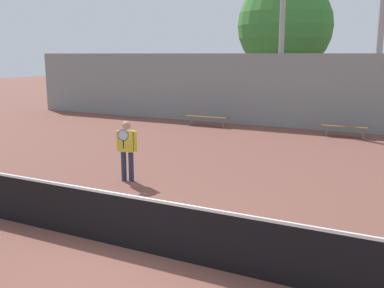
{
  "coord_description": "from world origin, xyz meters",
  "views": [
    {
      "loc": [
        4.29,
        -6.23,
        3.46
      ],
      "look_at": [
        -1.39,
        4.83,
        0.96
      ],
      "focal_mm": 42.0,
      "sensor_mm": 36.0,
      "label": 1
    }
  ],
  "objects_px": {
    "tennis_net": "(137,223)",
    "tennis_player": "(127,147)",
    "bench_courtside_far": "(207,117)",
    "tree_green_broad": "(285,26)",
    "bench_adjacent_court": "(345,127)"
  },
  "relations": [
    {
      "from": "tennis_net",
      "to": "bench_adjacent_court",
      "type": "distance_m",
      "value": 13.42
    },
    {
      "from": "tennis_player",
      "to": "tree_green_broad",
      "type": "height_order",
      "value": "tree_green_broad"
    },
    {
      "from": "tennis_net",
      "to": "bench_courtside_far",
      "type": "height_order",
      "value": "tennis_net"
    },
    {
      "from": "tennis_player",
      "to": "tree_green_broad",
      "type": "bearing_deg",
      "value": 74.53
    },
    {
      "from": "tree_green_broad",
      "to": "bench_courtside_far",
      "type": "bearing_deg",
      "value": -105.6
    },
    {
      "from": "tennis_player",
      "to": "bench_adjacent_court",
      "type": "height_order",
      "value": "tennis_player"
    },
    {
      "from": "tennis_player",
      "to": "bench_adjacent_court",
      "type": "distance_m",
      "value": 10.62
    },
    {
      "from": "tennis_player",
      "to": "bench_adjacent_court",
      "type": "relative_size",
      "value": 0.9
    },
    {
      "from": "tennis_net",
      "to": "tennis_player",
      "type": "distance_m",
      "value": 4.58
    },
    {
      "from": "bench_courtside_far",
      "to": "tree_green_broad",
      "type": "relative_size",
      "value": 0.28
    },
    {
      "from": "tennis_player",
      "to": "bench_courtside_far",
      "type": "relative_size",
      "value": 0.76
    },
    {
      "from": "tennis_net",
      "to": "bench_courtside_far",
      "type": "distance_m",
      "value": 14.22
    },
    {
      "from": "tennis_player",
      "to": "bench_courtside_far",
      "type": "distance_m",
      "value": 9.97
    },
    {
      "from": "tennis_player",
      "to": "bench_adjacent_court",
      "type": "xyz_separation_m",
      "value": [
        4.27,
        9.71,
        -0.53
      ]
    },
    {
      "from": "bench_courtside_far",
      "to": "bench_adjacent_court",
      "type": "relative_size",
      "value": 1.18
    }
  ]
}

